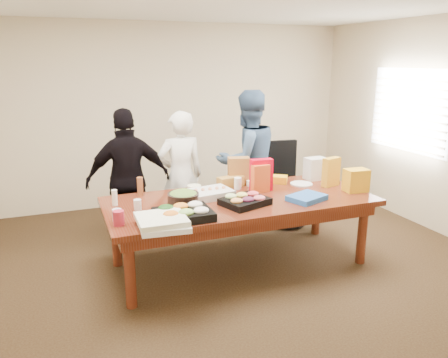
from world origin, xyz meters
name	(u,v)px	position (x,y,z in m)	size (l,w,h in m)	color
floor	(239,264)	(0.00, 0.00, -0.01)	(5.50, 5.00, 0.02)	#47301E
wall_back	(176,114)	(0.00, 2.50, 1.35)	(5.50, 0.04, 2.70)	beige
wall_front	(437,227)	(0.00, -2.50, 1.35)	(5.50, 0.04, 2.70)	beige
wall_right	(445,128)	(2.75, 0.00, 1.35)	(0.04, 5.00, 2.70)	beige
window_panel	(409,110)	(2.72, 0.60, 1.50)	(0.03, 1.40, 1.10)	white
window_blinds	(407,111)	(2.68, 0.60, 1.50)	(0.04, 1.36, 1.00)	beige
conference_table	(240,232)	(0.00, 0.00, 0.38)	(2.80, 1.20, 0.75)	#4C1C0F
office_chair	(287,186)	(1.07, 0.90, 0.53)	(0.54, 0.54, 1.06)	black
person_center	(181,176)	(-0.38, 0.96, 0.79)	(0.58, 0.38, 1.59)	silver
person_right	(247,161)	(0.53, 1.01, 0.90)	(0.88, 0.68, 1.80)	#3D597F
person_left	(129,180)	(-1.01, 0.92, 0.82)	(0.96, 0.40, 1.64)	black
veggie_tray	(183,215)	(-0.72, -0.37, 0.79)	(0.51, 0.40, 0.08)	black
fruit_tray	(245,202)	(-0.04, -0.21, 0.78)	(0.44, 0.35, 0.07)	black
sheet_cake	(210,193)	(-0.28, 0.16, 0.79)	(0.45, 0.33, 0.08)	silver
salad_bowl	(183,198)	(-0.60, 0.07, 0.80)	(0.32, 0.32, 0.10)	black
chip_bag_blue	(307,198)	(0.62, -0.30, 0.78)	(0.37, 0.28, 0.06)	#265DB4
chip_bag_red	(261,175)	(0.34, 0.19, 0.93)	(0.24, 0.10, 0.36)	red
chip_bag_yellow	(331,172)	(1.16, 0.07, 0.92)	(0.22, 0.09, 0.33)	gold
chip_bag_orange	(260,178)	(0.30, 0.14, 0.90)	(0.20, 0.09, 0.31)	#E0541F
mayo_jar	(238,183)	(0.11, 0.34, 0.82)	(0.08, 0.08, 0.13)	white
mustard_bottle	(251,178)	(0.32, 0.45, 0.83)	(0.05, 0.05, 0.16)	#DEC104
dressing_bottle	(140,186)	(-0.96, 0.49, 0.85)	(0.06, 0.06, 0.20)	brown
ranch_bottle	(115,198)	(-1.26, 0.25, 0.83)	(0.05, 0.05, 0.16)	white
banana_bunch	(276,179)	(0.64, 0.41, 0.79)	(0.25, 0.15, 0.08)	#FFB113
bread_loaf	(231,182)	(0.07, 0.45, 0.81)	(0.30, 0.13, 0.12)	#A5752E
kraft_bag	(239,171)	(0.20, 0.52, 0.91)	(0.24, 0.14, 0.32)	#945F2A
red_cup	(119,218)	(-1.30, -0.32, 0.82)	(0.10, 0.10, 0.13)	#A92135
clear_cup_a	(117,215)	(-1.30, -0.22, 0.81)	(0.08, 0.08, 0.11)	silver
clear_cup_b	(138,205)	(-1.07, 0.04, 0.80)	(0.07, 0.07, 0.10)	white
pizza_box_lower	(164,225)	(-0.94, -0.52, 0.77)	(0.42, 0.42, 0.05)	white
pizza_box_upper	(161,219)	(-0.96, -0.50, 0.82)	(0.42, 0.42, 0.05)	white
plate_a	(301,184)	(0.88, 0.23, 0.76)	(0.26, 0.26, 0.01)	silver
plate_b	(260,181)	(0.49, 0.52, 0.76)	(0.22, 0.22, 0.01)	silver
dip_bowl_a	(253,183)	(0.34, 0.41, 0.78)	(0.16, 0.16, 0.06)	white
dip_bowl_b	(194,188)	(-0.37, 0.44, 0.78)	(0.16, 0.16, 0.06)	#F7F4CC
grocery_bag_white	(316,169)	(1.16, 0.39, 0.88)	(0.25, 0.18, 0.26)	silver
grocery_bag_yellow	(356,180)	(1.30, -0.21, 0.87)	(0.25, 0.17, 0.25)	yellow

